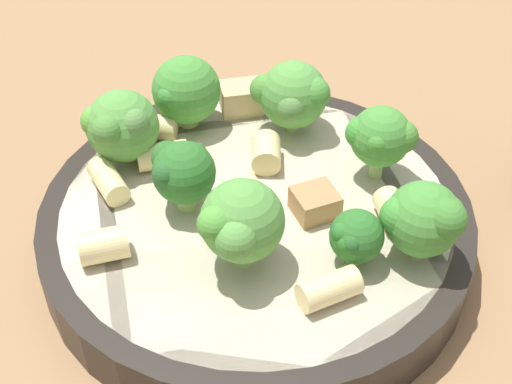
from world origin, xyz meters
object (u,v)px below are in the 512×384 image
(broccoli_floret_4, at_px, (355,237))
(rigatoni_6, at_px, (329,289))
(pasta_bowl, at_px, (256,222))
(rigatoni_3, at_px, (256,195))
(broccoli_floret_1, at_px, (293,95))
(broccoli_floret_7, at_px, (181,171))
(broccoli_floret_0, at_px, (230,222))
(rigatoni_1, at_px, (104,245))
(rigatoni_4, at_px, (393,213))
(broccoli_floret_5, at_px, (424,219))
(chicken_chunk_1, at_px, (241,98))
(rigatoni_7, at_px, (153,126))
(broccoli_floret_3, at_px, (186,91))
(broccoli_floret_2, at_px, (121,126))
(chicken_chunk_0, at_px, (316,199))
(rigatoni_0, at_px, (107,184))
(rigatoni_2, at_px, (270,153))
(broccoli_floret_6, at_px, (381,137))
(rigatoni_5, at_px, (163,156))

(broccoli_floret_4, bearing_deg, rigatoni_6, -111.02)
(pasta_bowl, bearing_deg, rigatoni_3, 100.29)
(rigatoni_3, bearing_deg, broccoli_floret_1, 81.13)
(broccoli_floret_7, bearing_deg, broccoli_floret_1, 57.71)
(broccoli_floret_0, xyz_separation_m, broccoli_floret_7, (-0.03, 0.04, -0.00))
(rigatoni_1, bearing_deg, rigatoni_4, 18.46)
(broccoli_floret_5, xyz_separation_m, rigatoni_6, (-0.04, -0.03, -0.02))
(rigatoni_3, height_order, chicken_chunk_1, chicken_chunk_1)
(broccoli_floret_7, relative_size, rigatoni_7, 1.46)
(broccoli_floret_5, bearing_deg, chicken_chunk_1, 134.02)
(broccoli_floret_5, bearing_deg, broccoli_floret_3, 146.25)
(broccoli_floret_0, height_order, broccoli_floret_1, broccoli_floret_0)
(broccoli_floret_5, bearing_deg, broccoli_floret_2, 162.77)
(chicken_chunk_0, bearing_deg, broccoli_floret_1, 106.74)
(broccoli_floret_3, bearing_deg, rigatoni_0, -112.23)
(pasta_bowl, relative_size, broccoli_floret_0, 4.85)
(rigatoni_3, relative_size, rigatoni_4, 1.36)
(broccoli_floret_0, height_order, broccoli_floret_3, broccoli_floret_0)
(rigatoni_6, distance_m, chicken_chunk_0, 0.06)
(rigatoni_2, xyz_separation_m, chicken_chunk_1, (-0.02, 0.05, 0.00))
(broccoli_floret_1, xyz_separation_m, rigatoni_0, (-0.09, -0.07, -0.02))
(pasta_bowl, height_order, broccoli_floret_2, broccoli_floret_2)
(broccoli_floret_2, bearing_deg, rigatoni_7, 67.71)
(broccoli_floret_4, relative_size, rigatoni_0, 1.03)
(broccoli_floret_7, relative_size, rigatoni_6, 1.40)
(broccoli_floret_6, bearing_deg, rigatoni_3, -151.33)
(rigatoni_3, bearing_deg, broccoli_floret_0, -96.42)
(broccoli_floret_5, xyz_separation_m, chicken_chunk_0, (-0.05, 0.03, -0.02))
(broccoli_floret_3, distance_m, broccoli_floret_5, 0.16)
(broccoli_floret_0, xyz_separation_m, rigatoni_1, (-0.06, -0.01, -0.02))
(broccoli_floret_4, bearing_deg, rigatoni_7, 145.42)
(rigatoni_4, xyz_separation_m, rigatoni_6, (-0.03, -0.05, -0.00))
(broccoli_floret_3, distance_m, chicken_chunk_0, 0.10)
(rigatoni_2, bearing_deg, rigatoni_7, 167.89)
(broccoli_floret_6, relative_size, rigatoni_0, 1.47)
(broccoli_floret_2, distance_m, rigatoni_0, 0.03)
(broccoli_floret_0, height_order, broccoli_floret_2, broccoli_floret_0)
(pasta_bowl, relative_size, rigatoni_5, 8.15)
(broccoli_floret_5, height_order, rigatoni_1, broccoli_floret_5)
(rigatoni_7, bearing_deg, broccoli_floret_5, -26.08)
(rigatoni_6, relative_size, chicken_chunk_0, 1.31)
(broccoli_floret_6, distance_m, rigatoni_7, 0.13)
(broccoli_floret_5, distance_m, rigatoni_7, 0.17)
(broccoli_floret_1, bearing_deg, rigatoni_6, -75.84)
(broccoli_floret_5, distance_m, rigatoni_1, 0.15)
(rigatoni_0, bearing_deg, broccoli_floret_6, 14.79)
(rigatoni_0, bearing_deg, broccoli_floret_3, 67.77)
(broccoli_floret_1, bearing_deg, broccoli_floret_3, -176.60)
(rigatoni_4, xyz_separation_m, rigatoni_7, (-0.14, 0.05, 0.00))
(broccoli_floret_6, xyz_separation_m, rigatoni_5, (-0.12, -0.01, -0.02))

